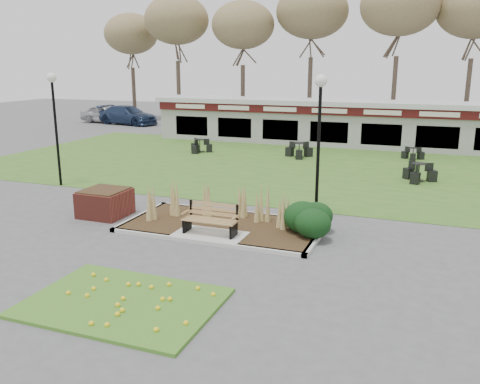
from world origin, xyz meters
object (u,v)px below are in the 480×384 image
(food_pavilion, at_px, (334,122))
(bistro_set_c, at_px, (413,156))
(park_bench, at_px, (211,219))
(lamp_post_mid_left, at_px, (54,104))
(bistro_set_d, at_px, (418,175))
(bistro_set_a, at_px, (299,152))
(bistro_set_b, at_px, (200,148))
(brick_planter, at_px, (105,203))
(car_silver, at_px, (106,114))
(car_black, at_px, (252,120))
(car_blue, at_px, (128,115))
(lamp_post_near_left, at_px, (320,116))

(food_pavilion, relative_size, bistro_set_c, 19.59)
(park_bench, distance_m, lamp_post_mid_left, 10.21)
(bistro_set_d, bearing_deg, bistro_set_a, 148.65)
(bistro_set_a, relative_size, bistro_set_b, 1.06)
(brick_planter, relative_size, bistro_set_a, 0.98)
(bistro_set_c, bearing_deg, car_silver, 160.74)
(lamp_post_mid_left, xyz_separation_m, bistro_set_b, (2.06, 9.93, -3.24))
(brick_planter, height_order, car_black, car_black)
(bistro_set_b, relative_size, car_blue, 0.26)
(park_bench, xyz_separation_m, lamp_post_mid_left, (-8.96, 3.90, 2.93))
(lamp_post_mid_left, xyz_separation_m, bistro_set_c, (14.17, 11.90, -3.28))
(bistro_set_a, relative_size, bistro_set_d, 1.00)
(lamp_post_mid_left, xyz_separation_m, car_blue, (-10.06, 20.92, -2.70))
(bistro_set_c, bearing_deg, brick_planter, -122.54)
(bistro_set_a, xyz_separation_m, car_black, (-7.12, 12.21, 0.32))
(car_silver, bearing_deg, bistro_set_b, -124.90)
(lamp_post_near_left, distance_m, car_silver, 32.98)
(park_bench, relative_size, bistro_set_d, 1.11)
(lamp_post_mid_left, relative_size, bistro_set_d, 3.15)
(car_silver, bearing_deg, bistro_set_c, -106.52)
(park_bench, relative_size, bistro_set_b, 1.17)
(brick_planter, xyz_separation_m, car_silver, (-17.20, 24.42, 0.32))
(car_black, bearing_deg, car_blue, 98.22)
(bistro_set_b, bearing_deg, bistro_set_a, 3.91)
(bistro_set_d, bearing_deg, car_black, 130.18)
(lamp_post_mid_left, distance_m, car_blue, 23.37)
(car_blue, bearing_deg, food_pavilion, -95.80)
(car_silver, distance_m, car_black, 13.66)
(bistro_set_d, distance_m, car_silver, 31.11)
(food_pavilion, distance_m, bistro_set_a, 5.66)
(park_bench, relative_size, car_blue, 0.30)
(food_pavilion, bearing_deg, car_silver, 165.82)
(park_bench, height_order, bistro_set_a, park_bench)
(lamp_post_near_left, height_order, bistro_set_b, lamp_post_near_left)
(lamp_post_near_left, xyz_separation_m, bistro_set_a, (-3.49, 11.29, -3.24))
(bistro_set_a, xyz_separation_m, car_blue, (-18.14, 10.58, 0.51))
(park_bench, bearing_deg, bistro_set_b, 116.52)
(brick_planter, bearing_deg, bistro_set_b, 100.84)
(bistro_set_c, distance_m, car_blue, 25.85)
(lamp_post_mid_left, relative_size, bistro_set_b, 3.32)
(bistro_set_a, bearing_deg, bistro_set_c, 14.36)
(bistro_set_b, xyz_separation_m, car_silver, (-14.70, 11.34, 0.52))
(brick_planter, distance_m, lamp_post_mid_left, 6.33)
(car_black, bearing_deg, bistro_set_d, -140.03)
(food_pavilion, relative_size, car_silver, 5.25)
(lamp_post_near_left, relative_size, car_blue, 0.86)
(park_bench, distance_m, food_pavilion, 19.73)
(bistro_set_c, relative_size, bistro_set_d, 0.82)
(bistro_set_d, relative_size, car_black, 0.41)
(car_silver, relative_size, car_blue, 0.83)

